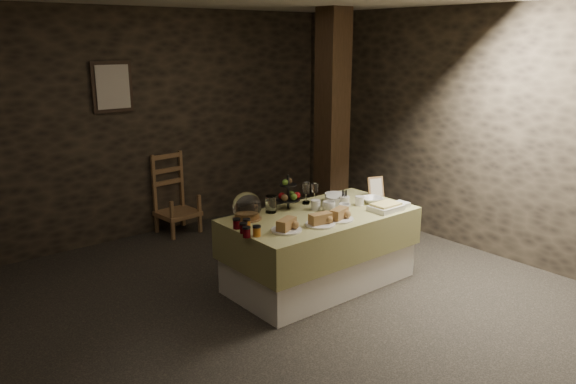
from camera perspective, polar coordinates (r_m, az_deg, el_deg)
ground_plane at (r=4.89m, az=-2.79°, el=-12.10°), size 5.50×5.00×0.01m
room_shell at (r=4.40m, az=-3.05°, el=6.27°), size 5.52×5.02×2.60m
buffet_table at (r=5.27m, az=3.27°, el=-5.27°), size 1.76×0.94×0.70m
chair at (r=6.84m, az=-11.47°, el=-0.56°), size 0.48×0.46×0.74m
timber_column at (r=6.64m, az=4.49°, el=7.01°), size 0.30×0.30×2.60m
framed_picture at (r=6.47m, az=-17.42°, el=10.16°), size 0.45×0.04×0.55m
plate_stack_a at (r=5.39m, az=4.87°, el=-0.95°), size 0.19×0.19×0.10m
plate_stack_b at (r=5.55m, az=4.77°, el=-0.56°), size 0.20×0.20×0.08m
cutlery_holder at (r=5.33m, az=5.73°, el=-1.06°), size 0.10×0.10×0.12m
cup_a at (r=5.23m, az=4.17°, el=-1.47°), size 0.14×0.14×0.10m
cup_b at (r=5.15m, az=5.75°, el=-1.74°), size 0.13×0.13×0.10m
mug_c at (r=5.27m, az=2.82°, el=-1.33°), size 0.09×0.09×0.09m
mug_d at (r=5.45m, az=7.28°, el=-0.89°), size 0.08×0.08×0.09m
bowl at (r=5.57m, az=8.49°, el=-0.79°), size 0.26×0.26×0.05m
cake_dome at (r=4.99m, az=-4.20°, el=-1.62°), size 0.26×0.26×0.26m
fruit_stand at (r=5.29m, az=0.10°, el=-0.33°), size 0.23×0.23×0.32m
bread_platter_left at (r=4.69m, az=-0.16°, el=-3.50°), size 0.26×0.26×0.11m
bread_platter_center at (r=4.84m, az=3.31°, el=-2.92°), size 0.26×0.26×0.11m
bread_platter_right at (r=4.99m, az=5.20°, el=-2.40°), size 0.26×0.26×0.11m
jam_jars at (r=4.66m, az=-4.29°, el=-3.71°), size 0.18×0.32×0.07m
tart_dish at (r=5.33m, az=9.91°, el=-1.52°), size 0.30×0.22×0.07m
square_dish at (r=5.47m, az=11.36°, el=-1.27°), size 0.14×0.14×0.04m
menu_frame at (r=5.78m, az=8.91°, el=0.46°), size 0.18×0.12×0.22m
storage_jar_a at (r=5.17m, az=-1.76°, el=-1.25°), size 0.10×0.10×0.16m
storage_jar_b at (r=5.24m, az=-1.64°, el=-1.16°), size 0.09×0.09×0.14m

